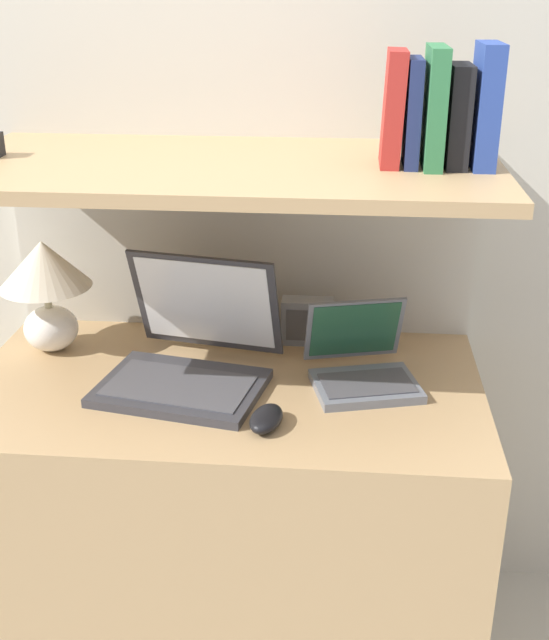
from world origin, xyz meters
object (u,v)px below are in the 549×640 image
Objects in this scene: book_blue at (485,106)px; book_navy at (413,113)px; table_lamp at (46,281)px; laptop_small at (362,367)px; book_green at (434,107)px; book_red at (393,109)px; router_box at (307,321)px; computer_mouse at (266,419)px; book_black at (458,116)px; laptop_large at (190,357)px.

book_blue is 1.14× the size of book_navy.
laptop_small is at bearing -8.35° from table_lamp.
book_green reaches higher than book_red.
laptop_small is 2.18× the size of router_box.
laptop_small is at bearing -135.35° from book_red.
computer_mouse is 0.76m from book_blue.
router_box is 0.62m from book_green.
book_black is at bearing -4.49° from table_lamp.
laptop_large reaches higher than router_box.
book_navy is (0.46, 0.06, 0.53)m from laptop_large.
book_green reaches higher than table_lamp.
book_blue is at bearing -4.25° from table_lamp.
computer_mouse is at bearing -137.10° from book_navy.
table_lamp is at bearing 175.75° from book_blue.
book_black is at bearing 0.00° from book_green.
book_black reaches higher than computer_mouse.
table_lamp reaches higher than computer_mouse.
laptop_small is 0.56m from book_red.
computer_mouse is at bearing -98.04° from router_box.
table_lamp is at bearing -171.14° from router_box.
laptop_small is 0.56m from book_navy.
laptop_small reaches higher than router_box.
book_red is (-0.18, -0.00, -0.01)m from book_blue.
computer_mouse is 0.60× the size of book_black.
book_blue is (0.41, 0.25, 0.59)m from computer_mouse.
router_box is at bearing 150.70° from book_black.
book_navy is at bearing 0.00° from book_red.
computer_mouse is 0.50× the size of book_blue.
laptop_small is 1.39× the size of book_black.
book_blue reaches higher than table_lamp.
table_lamp is at bearing 149.95° from computer_mouse.
book_red is at bearing -44.33° from router_box.
computer_mouse is 0.43m from router_box.
book_red reaches higher than book_navy.
book_red is (0.23, 0.25, 0.58)m from computer_mouse.
book_black reaches higher than laptop_large.
computer_mouse is at bearing -30.05° from table_lamp.
laptop_large is 0.74m from book_green.
table_lamp reaches higher than laptop_small.
table_lamp is 1.15× the size of book_blue.
book_navy is at bearing 26.31° from laptop_small.
book_black reaches higher than router_box.
laptop_large is 0.39m from laptop_small.
laptop_large is 1.70× the size of book_blue.
laptop_small is at bearing -162.20° from book_green.
laptop_small is 0.57m from book_black.
book_black reaches higher than table_lamp.
router_box is 0.53× the size of book_blue.
laptop_small is 0.58m from book_green.
book_red reaches higher than book_black.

